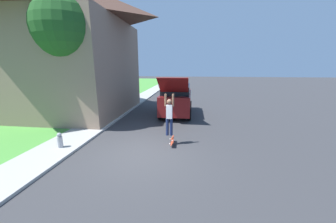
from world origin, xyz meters
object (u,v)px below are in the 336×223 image
object	(u,v)px
suv_parked	(176,99)
skateboard	(172,140)
fire_hydrant	(60,140)
lawn_tree_near	(67,28)
skateboarder	(169,115)
car_down_street	(177,85)

from	to	relation	value
suv_parked	skateboard	distance (m)	5.54
suv_parked	fire_hydrant	bearing A→B (deg)	-123.26
lawn_tree_near	skateboarder	bearing A→B (deg)	-19.39
lawn_tree_near	skateboard	world-z (taller)	lawn_tree_near
skateboarder	fire_hydrant	xyz separation A→B (m)	(-4.43, -1.07, -0.97)
suv_parked	car_down_street	world-z (taller)	suv_parked
skateboard	fire_hydrant	world-z (taller)	fire_hydrant
lawn_tree_near	skateboard	xyz separation A→B (m)	(5.71, -1.97, -5.09)
car_down_street	fire_hydrant	world-z (taller)	car_down_street
fire_hydrant	skateboarder	bearing A→B (deg)	13.58
skateboarder	fire_hydrant	world-z (taller)	skateboarder
fire_hydrant	suv_parked	bearing A→B (deg)	56.74
skateboarder	suv_parked	bearing A→B (deg)	91.55
fire_hydrant	skateboard	bearing A→B (deg)	13.17
suv_parked	car_down_street	size ratio (longest dim) A/B	1.12
car_down_street	skateboarder	distance (m)	20.48
lawn_tree_near	suv_parked	xyz separation A→B (m)	(5.44, 3.49, -4.16)
suv_parked	skateboard	xyz separation A→B (m)	(0.27, -5.46, -0.93)
car_down_street	fire_hydrant	bearing A→B (deg)	-98.19
suv_parked	car_down_street	distance (m)	15.02
lawn_tree_near	car_down_street	bearing A→B (deg)	77.03
car_down_street	lawn_tree_near	bearing A→B (deg)	-102.97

